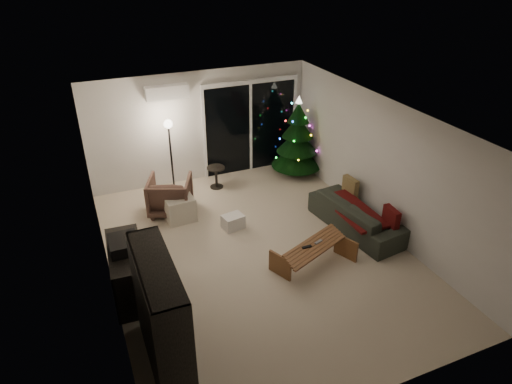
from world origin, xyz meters
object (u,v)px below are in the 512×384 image
sofa (357,215)px  coffee_table (314,256)px  armchair (170,195)px  bookshelf (145,322)px  christmas_tree (297,136)px  media_cabinet (128,271)px

sofa → coffee_table: size_ratio=1.54×
sofa → armchair: bearing=49.8°
bookshelf → sofa: 4.68m
armchair → christmas_tree: 3.27m
media_cabinet → coffee_table: (2.98, -0.52, -0.21)m
media_cabinet → armchair: media_cabinet is taller
media_cabinet → sofa: media_cabinet is taller
armchair → sofa: armchair is taller
media_cabinet → coffee_table: 3.03m
christmas_tree → bookshelf: bearing=-134.9°
media_cabinet → christmas_tree: 5.19m
bookshelf → media_cabinet: size_ratio=1.21×
sofa → bookshelf: bearing=105.0°
media_cabinet → sofa: 4.31m
media_cabinet → coffee_table: media_cabinet is taller
armchair → christmas_tree: christmas_tree is taller
coffee_table → sofa: bearing=5.3°
armchair → sofa: bearing=169.8°
media_cabinet → armchair: 2.49m
bookshelf → armchair: bearing=73.6°
coffee_table → christmas_tree: bearing=44.8°
bookshelf → media_cabinet: (0.00, 1.59, -0.39)m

